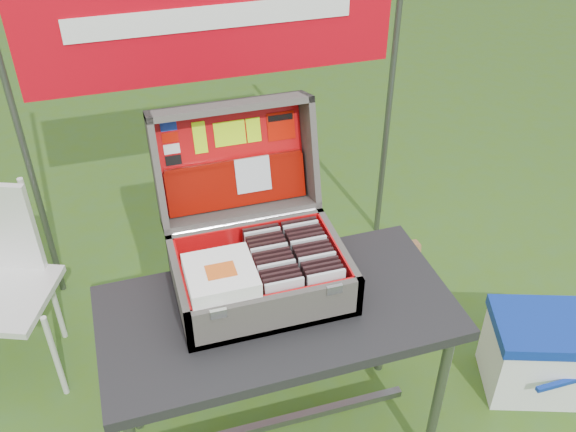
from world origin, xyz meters
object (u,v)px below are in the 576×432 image
object	(u,v)px
table	(278,381)
cardboard_box	(378,286)
chair	(0,299)
suitcase	(255,220)
cooler	(538,354)

from	to	relation	value
table	cardboard_box	world-z (taller)	table
chair	cardboard_box	distance (m)	1.61
suitcase	cooler	world-z (taller)	suitcase
cooler	chair	xyz separation A→B (m)	(-2.06, 0.68, 0.25)
suitcase	cardboard_box	xyz separation A→B (m)	(0.65, 0.37, -0.78)
cooler	chair	distance (m)	2.19
cooler	table	bearing A→B (deg)	-163.00
table	chair	world-z (taller)	chair
suitcase	chair	world-z (taller)	suitcase
cardboard_box	cooler	bearing A→B (deg)	-44.47
table	chair	xyz separation A→B (m)	(-0.96, 0.65, 0.07)
table	cardboard_box	bearing A→B (deg)	38.97
table	cooler	bearing A→B (deg)	-2.41
cooler	chair	bearing A→B (deg)	-179.64
table	cooler	xyz separation A→B (m)	(1.10, -0.03, -0.18)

